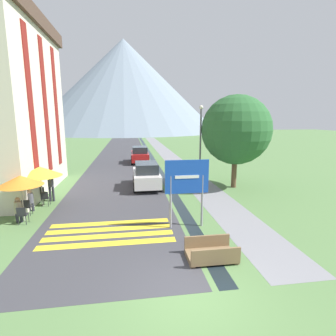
{
  "coord_description": "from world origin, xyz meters",
  "views": [
    {
      "loc": [
        -1.54,
        -6.43,
        4.89
      ],
      "look_at": [
        0.89,
        10.0,
        1.72
      ],
      "focal_mm": 28.0,
      "sensor_mm": 36.0,
      "label": 1
    }
  ],
  "objects_px": {
    "hotel_building": "(3,99)",
    "road_sign": "(187,183)",
    "parked_car_far": "(140,155)",
    "cafe_chair_middle": "(45,197)",
    "person_seated_near": "(30,199)",
    "person_seated_far": "(18,209)",
    "tree_by_path": "(236,130)",
    "footbridge": "(211,253)",
    "cafe_chair_near_left": "(27,206)",
    "cafe_chair_nearest": "(22,214)",
    "cafe_umbrella_front_orange": "(20,181)",
    "person_standing_terrace": "(51,184)",
    "streetlamp": "(200,140)",
    "cafe_umbrella_middle_yellow": "(40,171)",
    "parked_car_near": "(146,175)",
    "cafe_chair_far_left": "(41,192)"
  },
  "relations": [
    {
      "from": "footbridge",
      "to": "person_seated_near",
      "type": "relative_size",
      "value": 1.43
    },
    {
      "from": "footbridge",
      "to": "person_seated_far",
      "type": "bearing_deg",
      "value": 150.45
    },
    {
      "from": "road_sign",
      "to": "streetlamp",
      "type": "height_order",
      "value": "streetlamp"
    },
    {
      "from": "cafe_chair_near_left",
      "to": "cafe_chair_middle",
      "type": "xyz_separation_m",
      "value": [
        0.48,
        1.41,
        0.0
      ]
    },
    {
      "from": "parked_car_near",
      "to": "person_standing_terrace",
      "type": "relative_size",
      "value": 2.28
    },
    {
      "from": "hotel_building",
      "to": "cafe_umbrella_front_orange",
      "type": "relative_size",
      "value": 5.04
    },
    {
      "from": "footbridge",
      "to": "tree_by_path",
      "type": "distance_m",
      "value": 11.0
    },
    {
      "from": "parked_car_near",
      "to": "person_standing_terrace",
      "type": "distance_m",
      "value": 6.25
    },
    {
      "from": "cafe_chair_middle",
      "to": "person_seated_near",
      "type": "xyz_separation_m",
      "value": [
        -0.52,
        -0.73,
        0.15
      ]
    },
    {
      "from": "cafe_umbrella_front_orange",
      "to": "person_seated_far",
      "type": "distance_m",
      "value": 1.33
    },
    {
      "from": "person_seated_near",
      "to": "person_seated_far",
      "type": "bearing_deg",
      "value": -90.27
    },
    {
      "from": "parked_car_far",
      "to": "streetlamp",
      "type": "height_order",
      "value": "streetlamp"
    },
    {
      "from": "parked_car_near",
      "to": "cafe_chair_middle",
      "type": "xyz_separation_m",
      "value": [
        -5.91,
        -3.22,
        -0.4
      ]
    },
    {
      "from": "person_standing_terrace",
      "to": "streetlamp",
      "type": "distance_m",
      "value": 10.04
    },
    {
      "from": "cafe_chair_near_left",
      "to": "cafe_umbrella_front_orange",
      "type": "relative_size",
      "value": 0.38
    },
    {
      "from": "hotel_building",
      "to": "footbridge",
      "type": "bearing_deg",
      "value": -44.1
    },
    {
      "from": "person_standing_terrace",
      "to": "hotel_building",
      "type": "bearing_deg",
      "value": 141.46
    },
    {
      "from": "road_sign",
      "to": "parked_car_far",
      "type": "relative_size",
      "value": 0.74
    },
    {
      "from": "parked_car_far",
      "to": "road_sign",
      "type": "bearing_deg",
      "value": -85.65
    },
    {
      "from": "person_seated_near",
      "to": "cafe_umbrella_front_orange",
      "type": "bearing_deg",
      "value": -83.88
    },
    {
      "from": "hotel_building",
      "to": "road_sign",
      "type": "bearing_deg",
      "value": -35.66
    },
    {
      "from": "parked_car_far",
      "to": "person_seated_near",
      "type": "height_order",
      "value": "parked_car_far"
    },
    {
      "from": "road_sign",
      "to": "parked_car_far",
      "type": "bearing_deg",
      "value": 94.35
    },
    {
      "from": "cafe_chair_far_left",
      "to": "cafe_umbrella_middle_yellow",
      "type": "height_order",
      "value": "cafe_umbrella_middle_yellow"
    },
    {
      "from": "person_seated_near",
      "to": "hotel_building",
      "type": "bearing_deg",
      "value": 121.63
    },
    {
      "from": "person_seated_near",
      "to": "person_standing_terrace",
      "type": "relative_size",
      "value": 0.67
    },
    {
      "from": "cafe_chair_middle",
      "to": "road_sign",
      "type": "bearing_deg",
      "value": -10.48
    },
    {
      "from": "parked_car_far",
      "to": "cafe_chair_near_left",
      "type": "relative_size",
      "value": 4.93
    },
    {
      "from": "hotel_building",
      "to": "tree_by_path",
      "type": "bearing_deg",
      "value": -3.94
    },
    {
      "from": "streetlamp",
      "to": "person_standing_terrace",
      "type": "bearing_deg",
      "value": -168.98
    },
    {
      "from": "parked_car_far",
      "to": "cafe_chair_nearest",
      "type": "distance_m",
      "value": 17.64
    },
    {
      "from": "parked_car_far",
      "to": "cafe_chair_nearest",
      "type": "height_order",
      "value": "parked_car_far"
    },
    {
      "from": "person_seated_far",
      "to": "tree_by_path",
      "type": "height_order",
      "value": "tree_by_path"
    },
    {
      "from": "cafe_umbrella_front_orange",
      "to": "cafe_umbrella_middle_yellow",
      "type": "height_order",
      "value": "cafe_umbrella_middle_yellow"
    },
    {
      "from": "cafe_chair_far_left",
      "to": "cafe_umbrella_middle_yellow",
      "type": "distance_m",
      "value": 1.84
    },
    {
      "from": "parked_car_far",
      "to": "cafe_umbrella_middle_yellow",
      "type": "distance_m",
      "value": 15.16
    },
    {
      "from": "cafe_umbrella_front_orange",
      "to": "streetlamp",
      "type": "xyz_separation_m",
      "value": [
        10.06,
        4.86,
        1.37
      ]
    },
    {
      "from": "cafe_chair_middle",
      "to": "streetlamp",
      "type": "xyz_separation_m",
      "value": [
        9.68,
        2.76,
        2.85
      ]
    },
    {
      "from": "cafe_umbrella_middle_yellow",
      "to": "hotel_building",
      "type": "bearing_deg",
      "value": 131.15
    },
    {
      "from": "hotel_building",
      "to": "streetlamp",
      "type": "height_order",
      "value": "hotel_building"
    },
    {
      "from": "person_seated_near",
      "to": "cafe_chair_near_left",
      "type": "bearing_deg",
      "value": -86.35
    },
    {
      "from": "cafe_umbrella_front_orange",
      "to": "cafe_chair_middle",
      "type": "bearing_deg",
      "value": 79.93
    },
    {
      "from": "cafe_chair_middle",
      "to": "cafe_umbrella_front_orange",
      "type": "bearing_deg",
      "value": -81.8
    },
    {
      "from": "cafe_umbrella_front_orange",
      "to": "streetlamp",
      "type": "relative_size",
      "value": 0.39
    },
    {
      "from": "cafe_umbrella_front_orange",
      "to": "tree_by_path",
      "type": "distance_m",
      "value": 13.43
    },
    {
      "from": "cafe_umbrella_middle_yellow",
      "to": "cafe_chair_far_left",
      "type": "bearing_deg",
      "value": 110.24
    },
    {
      "from": "hotel_building",
      "to": "cafe_umbrella_front_orange",
      "type": "bearing_deg",
      "value": -63.87
    },
    {
      "from": "road_sign",
      "to": "person_seated_far",
      "type": "height_order",
      "value": "road_sign"
    },
    {
      "from": "hotel_building",
      "to": "cafe_chair_nearest",
      "type": "xyz_separation_m",
      "value": [
        2.83,
        -6.01,
        -5.57
      ]
    },
    {
      "from": "cafe_chair_middle",
      "to": "cafe_umbrella_middle_yellow",
      "type": "distance_m",
      "value": 1.49
    }
  ]
}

